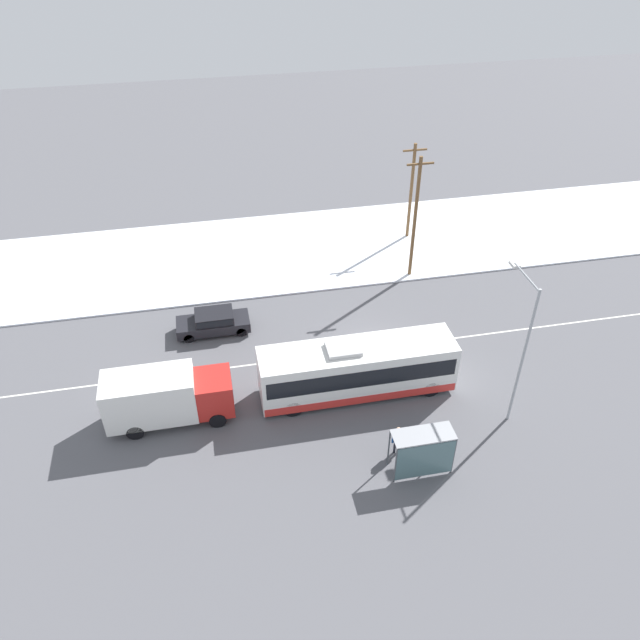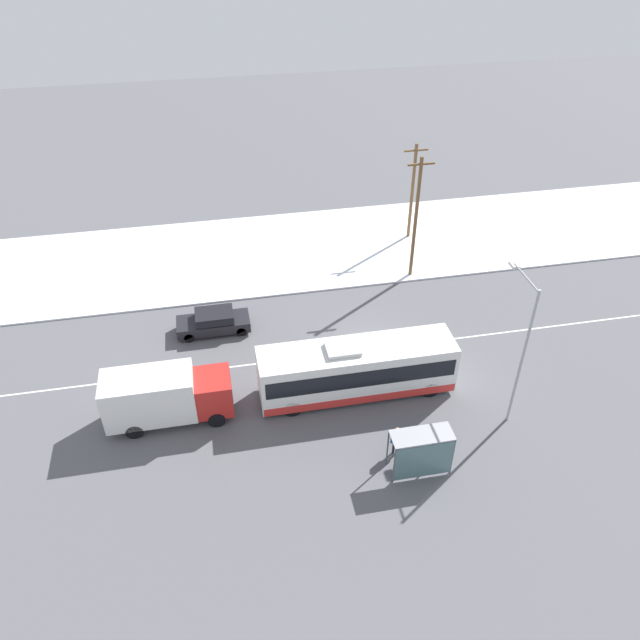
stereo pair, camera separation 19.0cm
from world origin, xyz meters
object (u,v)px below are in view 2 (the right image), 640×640
at_px(city_bus, 356,369).
at_px(box_truck, 165,395).
at_px(utility_pole_roadside, 416,217).
at_px(pedestrian_at_stop, 397,438).
at_px(streetlamp, 521,336).
at_px(bus_shelter, 423,450).
at_px(utility_pole_snowlot, 412,190).
at_px(sedan_car, 214,321).

height_order(city_bus, box_truck, city_bus).
relative_size(box_truck, utility_pole_roadside, 0.74).
bearing_deg(box_truck, pedestrian_at_stop, -22.41).
height_order(city_bus, streetlamp, streetlamp).
height_order(box_truck, bus_shelter, box_truck).
distance_m(box_truck, utility_pole_roadside, 20.44).
height_order(utility_pole_roadside, utility_pole_snowlot, utility_pole_roadside).
bearing_deg(utility_pole_roadside, utility_pole_snowlot, 73.93).
xyz_separation_m(streetlamp, utility_pole_snowlot, (0.79, 19.41, -1.23)).
xyz_separation_m(streetlamp, utility_pole_roadside, (-0.76, 14.04, -0.57)).
bearing_deg(pedestrian_at_stop, utility_pole_snowlot, 70.83).
bearing_deg(sedan_car, bus_shelter, 124.42).
bearing_deg(bus_shelter, streetlamp, 28.28).
relative_size(city_bus, bus_shelter, 3.61).
bearing_deg(box_truck, city_bus, 0.75).
bearing_deg(bus_shelter, sedan_car, 124.42).
bearing_deg(box_truck, bus_shelter, -26.91).
height_order(pedestrian_at_stop, streetlamp, streetlamp).
distance_m(streetlamp, utility_pole_snowlot, 19.47).
distance_m(sedan_car, streetlamp, 18.56).
bearing_deg(utility_pole_roadside, box_truck, -146.86).
relative_size(sedan_car, streetlamp, 0.54).
distance_m(box_truck, pedestrian_at_stop, 12.10).
bearing_deg(utility_pole_snowlot, utility_pole_roadside, -106.07).
bearing_deg(sedan_car, utility_pole_snowlot, -149.53).
bearing_deg(sedan_car, city_bus, 136.29).
height_order(box_truck, utility_pole_roadside, utility_pole_roadside).
relative_size(streetlamp, utility_pole_snowlot, 1.09).
xyz_separation_m(pedestrian_at_stop, bus_shelter, (0.78, -1.46, 0.61)).
bearing_deg(streetlamp, city_bus, 157.29).
bearing_deg(pedestrian_at_stop, city_bus, 100.83).
xyz_separation_m(city_bus, utility_pole_roadside, (6.67, 10.92, 3.01)).
distance_m(box_truck, utility_pole_snowlot, 24.84).
relative_size(pedestrian_at_stop, streetlamp, 0.21).
distance_m(city_bus, bus_shelter, 6.43).
relative_size(city_bus, utility_pole_roadside, 1.21).
relative_size(city_bus, sedan_car, 2.37).
xyz_separation_m(sedan_car, bus_shelter, (9.11, -13.30, 0.89)).
relative_size(bus_shelter, utility_pole_roadside, 0.33).
bearing_deg(pedestrian_at_stop, sedan_car, 125.13).
xyz_separation_m(sedan_car, pedestrian_at_stop, (8.33, -11.83, 0.28)).
bearing_deg(utility_pole_roadside, city_bus, -121.42).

